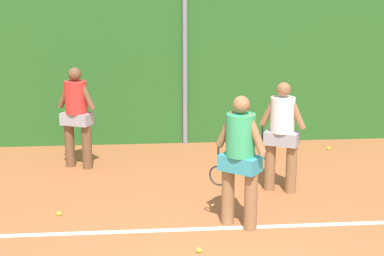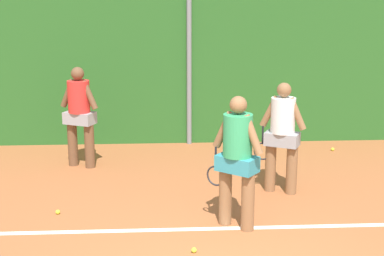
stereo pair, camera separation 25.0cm
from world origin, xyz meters
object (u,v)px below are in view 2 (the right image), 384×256
(player_midcourt, at_px, (282,132))
(tennis_ball_3, at_px, (194,250))
(player_backcourt_far, at_px, (79,111))
(tennis_ball_1, at_px, (333,149))
(player_foreground_near, at_px, (237,155))
(tennis_ball_4, at_px, (58,212))

(player_midcourt, bearing_deg, tennis_ball_3, 80.60)
(player_midcourt, bearing_deg, player_backcourt_far, 2.12)
(tennis_ball_1, bearing_deg, player_midcourt, -124.35)
(tennis_ball_3, bearing_deg, player_foreground_near, 50.65)
(player_midcourt, distance_m, tennis_ball_4, 3.57)
(player_backcourt_far, relative_size, tennis_ball_1, 27.41)
(player_midcourt, xyz_separation_m, player_backcourt_far, (-3.32, 1.52, 0.03))
(player_foreground_near, distance_m, player_backcourt_far, 3.72)
(tennis_ball_4, bearing_deg, player_backcourt_far, 88.68)
(player_midcourt, height_order, player_backcourt_far, player_backcourt_far)
(player_midcourt, height_order, tennis_ball_4, player_midcourt)
(player_backcourt_far, distance_m, tennis_ball_3, 4.12)
(player_midcourt, relative_size, tennis_ball_4, 26.60)
(tennis_ball_1, bearing_deg, tennis_ball_4, -148.89)
(tennis_ball_1, relative_size, tennis_ball_4, 1.00)
(tennis_ball_4, bearing_deg, tennis_ball_1, 31.11)
(player_backcourt_far, xyz_separation_m, tennis_ball_1, (4.84, 0.71, -0.98))
(tennis_ball_1, bearing_deg, player_foreground_near, -124.24)
(player_foreground_near, height_order, player_midcourt, player_foreground_near)
(player_foreground_near, distance_m, tennis_ball_4, 2.74)
(tennis_ball_4, bearing_deg, player_foreground_near, -12.87)
(player_foreground_near, relative_size, player_backcourt_far, 1.00)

